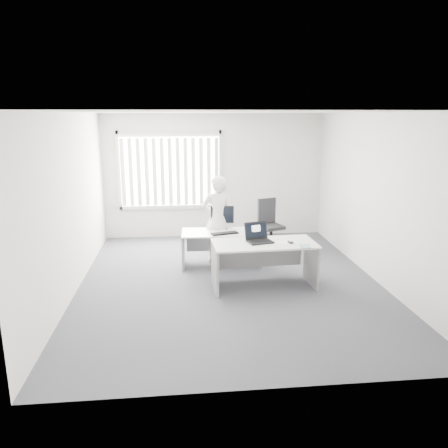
{
  "coord_description": "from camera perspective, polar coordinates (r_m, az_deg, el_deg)",
  "views": [
    {
      "loc": [
        -0.81,
        -6.9,
        2.76
      ],
      "look_at": [
        -0.08,
        0.15,
        0.98
      ],
      "focal_mm": 35.0,
      "sensor_mm": 36.0,
      "label": 1
    }
  ],
  "objects": [
    {
      "name": "window",
      "position": [
        9.93,
        -7.04,
        6.98
      ],
      "size": [
        2.32,
        0.06,
        1.76
      ],
      "primitive_type": "cube",
      "color": "beige",
      "rests_on": "wall_back"
    },
    {
      "name": "wall_left",
      "position": [
        7.23,
        -19.34,
        2.44
      ],
      "size": [
        0.02,
        6.0,
        2.8
      ],
      "primitive_type": "cube",
      "color": "silver",
      "rests_on": "ground"
    },
    {
      "name": "desk_near",
      "position": [
        7.14,
        5.26,
        -4.06
      ],
      "size": [
        1.69,
        0.85,
        0.76
      ],
      "rotation": [
        0.0,
        0.0,
        0.04
      ],
      "color": "white",
      "rests_on": "ground"
    },
    {
      "name": "wall_back",
      "position": [
        10.03,
        -1.25,
        6.28
      ],
      "size": [
        5.0,
        0.02,
        2.8
      ],
      "primitive_type": "cube",
      "color": "silver",
      "rests_on": "ground"
    },
    {
      "name": "ground",
      "position": [
        7.47,
        0.73,
        -7.58
      ],
      "size": [
        6.0,
        6.0,
        0.0
      ],
      "primitive_type": "plane",
      "color": "#52535A",
      "rests_on": "ground"
    },
    {
      "name": "blinds",
      "position": [
        9.88,
        -7.04,
        6.77
      ],
      "size": [
        2.2,
        0.1,
        1.5
      ],
      "primitive_type": null,
      "color": "white",
      "rests_on": "wall_back"
    },
    {
      "name": "keyboard",
      "position": [
        7.91,
        0.07,
        -1.23
      ],
      "size": [
        0.52,
        0.29,
        0.02
      ],
      "primitive_type": "cube",
      "rotation": [
        0.0,
        0.0,
        0.26
      ],
      "color": "black",
      "rests_on": "desk_far"
    },
    {
      "name": "desk_far",
      "position": [
        8.11,
        -0.38,
        -2.28
      ],
      "size": [
        1.48,
        0.74,
        0.66
      ],
      "rotation": [
        0.0,
        0.0,
        -0.04
      ],
      "color": "white",
      "rests_on": "ground"
    },
    {
      "name": "laptop",
      "position": [
        7.03,
        4.75,
        -1.23
      ],
      "size": [
        0.46,
        0.43,
        0.3
      ],
      "primitive_type": null,
      "rotation": [
        0.0,
        0.0,
        0.24
      ],
      "color": "black",
      "rests_on": "desk_near"
    },
    {
      "name": "office_chair",
      "position": [
        9.38,
        6.0,
        -1.06
      ],
      "size": [
        0.75,
        0.75,
        1.03
      ],
      "rotation": [
        0.0,
        0.0,
        0.35
      ],
      "color": "black",
      "rests_on": "ground"
    },
    {
      "name": "monitor",
      "position": [
        8.23,
        -0.23,
        0.88
      ],
      "size": [
        0.45,
        0.19,
        0.44
      ],
      "primitive_type": null,
      "rotation": [
        0.0,
        0.0,
        -0.13
      ],
      "color": "black",
      "rests_on": "desk_far"
    },
    {
      "name": "person",
      "position": [
        8.28,
        -0.79,
        0.64
      ],
      "size": [
        0.61,
        0.4,
        1.67
      ],
      "primitive_type": "imported",
      "rotation": [
        0.0,
        0.0,
        3.14
      ],
      "color": "silver",
      "rests_on": "ground"
    },
    {
      "name": "wall_front",
      "position": [
        4.21,
        5.55,
        -4.83
      ],
      "size": [
        5.0,
        0.02,
        2.8
      ],
      "primitive_type": "cube",
      "color": "silver",
      "rests_on": "ground"
    },
    {
      "name": "wall_right",
      "position": [
        7.77,
        19.42,
        3.2
      ],
      "size": [
        0.02,
        6.0,
        2.8
      ],
      "primitive_type": "cube",
      "color": "silver",
      "rests_on": "ground"
    },
    {
      "name": "paper_sheet",
      "position": [
        7.15,
        8.23,
        -2.34
      ],
      "size": [
        0.32,
        0.26,
        0.0
      ],
      "primitive_type": "cube",
      "rotation": [
        0.0,
        0.0,
        0.28
      ],
      "color": "white",
      "rests_on": "desk_near"
    },
    {
      "name": "ceiling",
      "position": [
        6.95,
        0.8,
        14.41
      ],
      "size": [
        5.0,
        6.0,
        0.02
      ],
      "primitive_type": "cube",
      "color": "silver",
      "rests_on": "wall_back"
    },
    {
      "name": "booklet",
      "position": [
        6.96,
        10.54,
        -2.84
      ],
      "size": [
        0.19,
        0.24,
        0.01
      ],
      "primitive_type": "cube",
      "rotation": [
        0.0,
        0.0,
        -0.14
      ],
      "color": "silver",
      "rests_on": "desk_near"
    },
    {
      "name": "mouse",
      "position": [
        7.09,
        8.68,
        -2.31
      ],
      "size": [
        0.08,
        0.11,
        0.04
      ],
      "primitive_type": null,
      "rotation": [
        0.0,
        0.0,
        0.24
      ],
      "color": "silver",
      "rests_on": "paper_sheet"
    }
  ]
}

